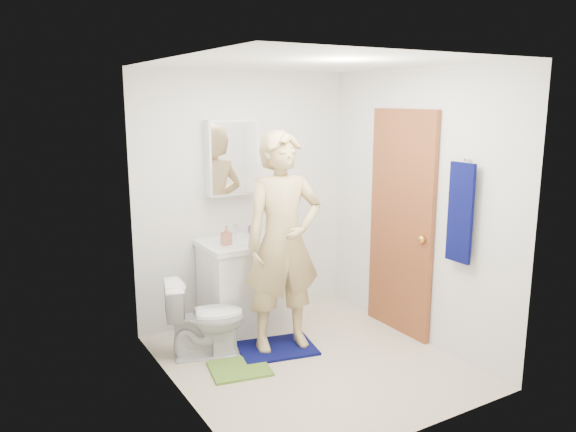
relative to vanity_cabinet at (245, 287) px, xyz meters
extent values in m
cube|color=beige|center=(0.15, -0.91, -0.41)|extent=(2.20, 2.40, 0.02)
cube|color=white|center=(0.15, -0.91, 2.01)|extent=(2.20, 2.40, 0.02)
cube|color=silver|center=(0.15, 0.30, 0.80)|extent=(2.20, 0.02, 2.40)
cube|color=silver|center=(0.15, -2.12, 0.80)|extent=(2.20, 0.02, 2.40)
cube|color=silver|center=(-0.96, -0.91, 0.80)|extent=(0.02, 2.40, 2.40)
cube|color=silver|center=(1.26, -0.91, 0.80)|extent=(0.02, 2.40, 2.40)
cube|color=white|center=(0.00, 0.00, 0.00)|extent=(0.75, 0.55, 0.80)
cube|color=white|center=(0.00, 0.00, 0.43)|extent=(0.79, 0.59, 0.05)
cylinder|color=white|center=(0.00, 0.00, 0.44)|extent=(0.40, 0.40, 0.03)
cylinder|color=silver|center=(0.00, 0.18, 0.51)|extent=(0.03, 0.03, 0.12)
cube|color=white|center=(0.00, 0.22, 1.20)|extent=(0.50, 0.12, 0.70)
cube|color=white|center=(0.00, 0.16, 1.20)|extent=(0.46, 0.01, 0.66)
cube|color=#A0542C|center=(1.22, -0.76, 0.62)|extent=(0.05, 0.80, 2.05)
sphere|color=gold|center=(1.18, -1.08, 0.55)|extent=(0.07, 0.07, 0.07)
cube|color=#070B4A|center=(1.18, -1.48, 0.85)|extent=(0.03, 0.24, 0.80)
cylinder|color=silver|center=(1.22, -1.48, 1.27)|extent=(0.06, 0.02, 0.02)
imported|color=white|center=(-0.55, -0.36, -0.07)|extent=(0.73, 0.54, 0.67)
cube|color=#070B4A|center=(0.02, -0.58, -0.39)|extent=(0.73, 0.59, 0.02)
cube|color=#5D8C2E|center=(-0.43, -0.75, -0.39)|extent=(0.53, 0.48, 0.02)
imported|color=tan|center=(-0.20, -0.05, 0.54)|extent=(0.09, 0.09, 0.17)
imported|color=#753F8B|center=(0.17, 0.14, 0.50)|extent=(0.12, 0.12, 0.09)
imported|color=tan|center=(0.09, -0.57, 0.55)|extent=(0.74, 0.54, 1.86)
camera|label=1|loc=(-2.21, -4.53, 1.73)|focal=35.00mm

